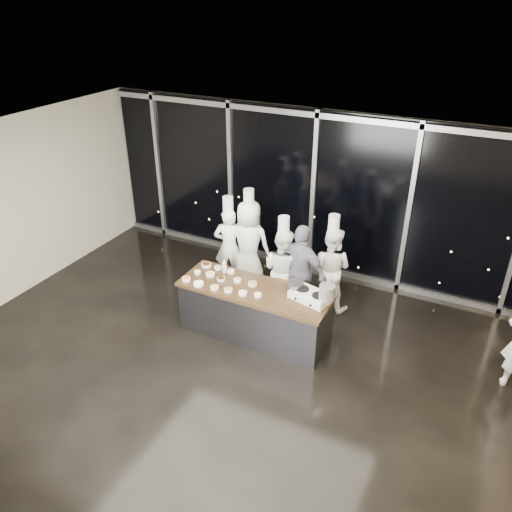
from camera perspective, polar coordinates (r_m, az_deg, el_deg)
The scene contains 14 objects.
ground at distance 7.80m, azimuth -3.17°, elevation -12.51°, with size 9.00×9.00×0.00m, color black.
room_shell at distance 6.47m, azimuth -2.34°, elevation 2.15°, with size 9.02×7.02×3.21m.
window_wall at distance 9.67m, azimuth 6.62°, elevation 7.05°, with size 8.90×0.11×3.20m.
demo_counter at distance 8.15m, azimuth -0.15°, elevation -6.38°, with size 2.46×0.86×0.90m.
stove at distance 7.65m, azimuth 6.23°, elevation -4.54°, with size 0.67×0.50×0.14m.
frying_pan at distance 7.74m, azimuth 4.42°, elevation -3.13°, with size 0.50×0.33×0.05m.
stock_pot at distance 7.40m, azimuth 8.11°, elevation -4.15°, with size 0.23×0.23×0.23m, color #ADADAF.
prep_bowls at distance 8.11m, azimuth -4.24°, elevation -2.66°, with size 1.38×0.74×0.05m.
squeeze_bottle at distance 8.28m, azimuth -3.63°, elevation -1.15°, with size 0.07×0.07×0.26m.
chef_far_left at distance 9.39m, azimuth -3.09°, elevation 1.19°, with size 0.66×0.54×1.79m.
chef_left at distance 9.30m, azimuth -0.80°, elevation 1.42°, with size 0.86×0.58×1.95m.
chef_center at distance 8.67m, azimuth 3.05°, elevation -1.47°, with size 0.87×0.76×1.77m.
guest at distance 8.50m, azimuth 5.20°, elevation -1.74°, with size 1.06×0.63×1.69m.
chef_right at distance 8.77m, azimuth 8.48°, elevation -1.34°, with size 0.79×0.63×1.79m.
Camera 1 is at (2.99, -5.06, 5.13)m, focal length 35.00 mm.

